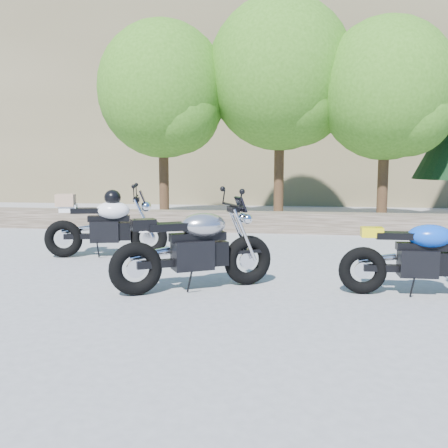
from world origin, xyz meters
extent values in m
plane|color=gray|center=(0.00, 0.00, 0.00)|extent=(90.00, 90.00, 0.00)
cube|color=#443A2D|center=(0.00, 5.50, 0.25)|extent=(22.00, 0.55, 0.50)
cube|color=brown|center=(3.00, 28.00, 7.50)|extent=(80.00, 30.00, 15.00)
cylinder|color=#382314|center=(-2.50, 7.20, 1.51)|extent=(0.28, 0.28, 3.02)
sphere|color=#356C18|center=(-2.50, 7.20, 3.78)|extent=(3.67, 3.67, 3.67)
sphere|color=#356C18|center=(-2.00, 6.90, 3.13)|extent=(2.38, 2.38, 2.38)
cylinder|color=#382314|center=(0.80, 7.60, 1.68)|extent=(0.28, 0.28, 3.36)
sphere|color=#356C18|center=(0.80, 7.60, 4.20)|extent=(4.08, 4.08, 4.08)
sphere|color=#356C18|center=(1.30, 7.30, 3.48)|extent=(2.64, 2.64, 2.64)
cylinder|color=#382314|center=(3.60, 7.00, 1.46)|extent=(0.28, 0.28, 2.91)
sphere|color=#356C18|center=(3.60, 7.00, 3.64)|extent=(3.54, 3.54, 3.54)
sphere|color=#356C18|center=(4.10, 6.70, 3.02)|extent=(2.29, 2.29, 2.29)
torus|color=black|center=(0.68, 0.07, 0.36)|extent=(0.71, 0.51, 0.71)
torus|color=black|center=(-0.71, -0.73, 0.36)|extent=(0.71, 0.51, 0.71)
cylinder|color=silver|center=(0.68, 0.07, 0.36)|extent=(0.23, 0.16, 0.24)
cylinder|color=silver|center=(-0.71, -0.73, 0.36)|extent=(0.23, 0.16, 0.24)
cube|color=black|center=(-0.03, -0.34, 0.49)|extent=(0.63, 0.55, 0.40)
cube|color=black|center=(0.04, -0.30, 0.73)|extent=(0.76, 0.54, 0.11)
ellipsoid|color=#AFAEB3|center=(0.10, -0.26, 0.89)|extent=(0.77, 0.69, 0.34)
cube|color=black|center=(-0.32, -0.51, 0.89)|extent=(0.60, 0.49, 0.10)
cube|color=black|center=(-0.61, -0.67, 0.93)|extent=(0.38, 0.35, 0.14)
cylinder|color=black|center=(0.49, -0.04, 1.15)|extent=(0.39, 0.65, 0.04)
sphere|color=silver|center=(0.64, 0.05, 0.96)|extent=(0.20, 0.20, 0.20)
torus|color=black|center=(-1.36, 1.98, 0.34)|extent=(0.71, 0.34, 0.69)
torus|color=black|center=(-2.87, 1.60, 0.34)|extent=(0.71, 0.34, 0.69)
cylinder|color=silver|center=(-1.36, 1.98, 0.34)|extent=(0.24, 0.10, 0.24)
cylinder|color=silver|center=(-2.87, 1.60, 0.34)|extent=(0.24, 0.10, 0.24)
cube|color=black|center=(-2.14, 1.78, 0.47)|extent=(0.58, 0.44, 0.39)
cube|color=black|center=(-2.06, 1.80, 0.71)|extent=(0.77, 0.35, 0.11)
ellipsoid|color=white|center=(-1.99, 1.82, 0.86)|extent=(0.70, 0.56, 0.33)
cube|color=black|center=(-2.45, 1.70, 0.86)|extent=(0.58, 0.36, 0.10)
cube|color=white|center=(-2.76, 1.62, 0.90)|extent=(0.35, 0.28, 0.14)
cylinder|color=black|center=(-1.57, 1.93, 1.11)|extent=(0.21, 0.70, 0.03)
sphere|color=silver|center=(-1.41, 1.97, 0.93)|extent=(0.19, 0.19, 0.19)
ellipsoid|color=black|center=(-1.99, 1.82, 1.10)|extent=(0.37, 0.38, 0.29)
cube|color=tan|center=(-2.80, 1.61, 1.06)|extent=(0.38, 0.35, 0.22)
torus|color=black|center=(2.24, -0.20, 0.32)|extent=(0.64, 0.17, 0.63)
cylinder|color=silver|center=(2.24, -0.20, 0.32)|extent=(0.22, 0.04, 0.22)
cube|color=black|center=(2.93, -0.19, 0.44)|extent=(0.48, 0.31, 0.36)
cube|color=black|center=(3.00, -0.19, 0.65)|extent=(0.70, 0.17, 0.10)
ellipsoid|color=blue|center=(3.07, -0.18, 0.79)|extent=(0.58, 0.40, 0.30)
cube|color=black|center=(2.64, -0.19, 0.79)|extent=(0.50, 0.23, 0.09)
cube|color=yellow|center=(2.34, -0.20, 0.83)|extent=(0.28, 0.20, 0.13)
camera|label=1|loc=(1.39, -6.88, 1.74)|focal=40.00mm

